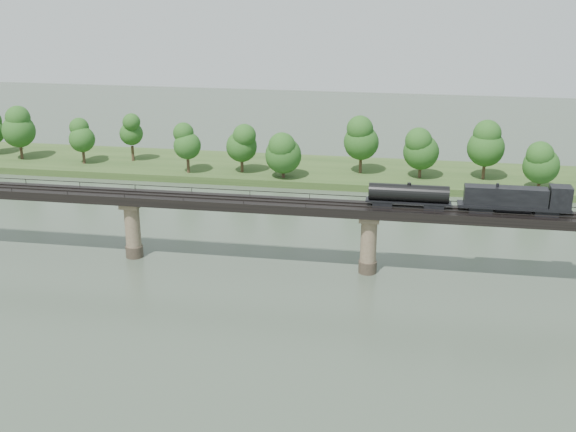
# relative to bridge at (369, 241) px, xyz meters

# --- Properties ---
(ground) EXTENTS (400.00, 400.00, 0.00)m
(ground) POSITION_rel_bridge_xyz_m (0.00, -30.00, -5.46)
(ground) COLOR #344133
(ground) RESTS_ON ground
(far_bank) EXTENTS (300.00, 24.00, 1.60)m
(far_bank) POSITION_rel_bridge_xyz_m (0.00, 55.00, -4.66)
(far_bank) COLOR #2D471C
(far_bank) RESTS_ON ground
(bridge) EXTENTS (236.00, 30.00, 11.50)m
(bridge) POSITION_rel_bridge_xyz_m (0.00, 0.00, 0.00)
(bridge) COLOR #473A2D
(bridge) RESTS_ON ground
(bridge_superstructure) EXTENTS (220.00, 4.90, 0.75)m
(bridge_superstructure) POSITION_rel_bridge_xyz_m (0.00, 0.00, 6.33)
(bridge_superstructure) COLOR black
(bridge_superstructure) RESTS_ON bridge
(far_treeline) EXTENTS (289.06, 17.54, 13.60)m
(far_treeline) POSITION_rel_bridge_xyz_m (-8.21, 50.52, 3.37)
(far_treeline) COLOR #382619
(far_treeline) RESTS_ON far_bank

